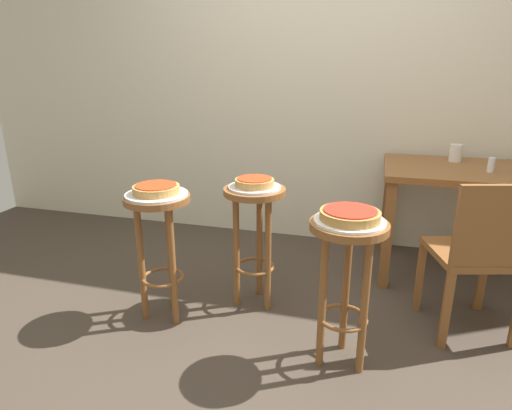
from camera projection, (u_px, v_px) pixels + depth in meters
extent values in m
plane|color=#42382D|center=(268.00, 357.00, 2.14)|extent=(6.00, 6.00, 0.00)
cube|color=beige|center=(325.00, 44.00, 3.18)|extent=(6.00, 0.10, 3.00)
cylinder|color=brown|center=(349.00, 226.00, 1.90)|extent=(0.35, 0.35, 0.03)
cylinder|color=brown|center=(346.00, 287.00, 2.10)|extent=(0.04, 0.04, 0.68)
cylinder|color=brown|center=(322.00, 301.00, 1.98)|extent=(0.04, 0.04, 0.68)
cylinder|color=brown|center=(364.00, 307.00, 1.93)|extent=(0.04, 0.04, 0.68)
torus|color=brown|center=(343.00, 318.00, 2.04)|extent=(0.23, 0.23, 0.02)
cylinder|color=white|center=(350.00, 221.00, 1.89)|extent=(0.31, 0.31, 0.01)
cylinder|color=#B78442|center=(350.00, 215.00, 1.88)|extent=(0.26, 0.26, 0.04)
cylinder|color=red|center=(350.00, 210.00, 1.87)|extent=(0.23, 0.23, 0.01)
cylinder|color=brown|center=(157.00, 199.00, 2.28)|extent=(0.35, 0.35, 0.03)
cylinder|color=brown|center=(170.00, 253.00, 2.49)|extent=(0.04, 0.04, 0.68)
cylinder|color=brown|center=(141.00, 263.00, 2.36)|extent=(0.04, 0.04, 0.68)
cylinder|color=brown|center=(173.00, 267.00, 2.32)|extent=(0.04, 0.04, 0.68)
torus|color=brown|center=(163.00, 277.00, 2.42)|extent=(0.23, 0.23, 0.02)
cylinder|color=silver|center=(157.00, 194.00, 2.27)|extent=(0.32, 0.32, 0.01)
cylinder|color=tan|center=(156.00, 189.00, 2.26)|extent=(0.24, 0.24, 0.04)
cylinder|color=red|center=(156.00, 185.00, 2.26)|extent=(0.21, 0.21, 0.01)
cylinder|color=brown|center=(255.00, 191.00, 2.41)|extent=(0.35, 0.35, 0.03)
cylinder|color=brown|center=(259.00, 243.00, 2.62)|extent=(0.04, 0.04, 0.68)
cylinder|color=brown|center=(236.00, 252.00, 2.49)|extent=(0.04, 0.04, 0.68)
cylinder|color=brown|center=(268.00, 256.00, 2.45)|extent=(0.04, 0.04, 0.68)
torus|color=brown|center=(255.00, 266.00, 2.55)|extent=(0.23, 0.23, 0.02)
cylinder|color=silver|center=(255.00, 187.00, 2.40)|extent=(0.29, 0.29, 0.01)
cylinder|color=tan|center=(255.00, 183.00, 2.39)|extent=(0.21, 0.21, 0.04)
cylinder|color=red|center=(255.00, 178.00, 2.39)|extent=(0.19, 0.19, 0.01)
cube|color=brown|center=(471.00, 171.00, 2.75)|extent=(1.05, 0.71, 0.04)
cube|color=brown|center=(387.00, 236.00, 2.70)|extent=(0.06, 0.06, 0.70)
cube|color=brown|center=(387.00, 206.00, 3.26)|extent=(0.06, 0.06, 0.70)
cylinder|color=silver|center=(456.00, 153.00, 2.92)|extent=(0.08, 0.08, 0.11)
cylinder|color=white|center=(491.00, 165.00, 2.63)|extent=(0.04, 0.04, 0.09)
cube|color=brown|center=(472.00, 254.00, 2.25)|extent=(0.49, 0.49, 0.04)
cube|color=brown|center=(498.00, 227.00, 2.01)|extent=(0.39, 0.14, 0.40)
cube|color=brown|center=(482.00, 276.00, 2.49)|extent=(0.04, 0.04, 0.42)
cube|color=brown|center=(420.00, 277.00, 2.49)|extent=(0.04, 0.04, 0.42)
cube|color=brown|center=(446.00, 311.00, 2.15)|extent=(0.04, 0.04, 0.42)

